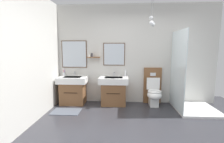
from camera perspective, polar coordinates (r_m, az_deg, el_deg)
ground_plane at (r=3.16m, az=9.83°, el=-21.78°), size 5.69×4.96×0.10m
wall_back at (r=4.55m, az=7.51°, el=5.99°), size 4.49×0.64×2.71m
wall_left at (r=3.29m, az=-30.74°, el=4.16°), size 0.12×3.76×2.71m
bath_mat at (r=4.17m, az=-15.95°, el=-13.49°), size 0.68×0.44×0.01m
vanity_sink_left at (r=4.60m, az=-13.62°, el=-6.16°), size 0.78×0.52×0.76m
tap_on_left_sink at (r=4.70m, az=-13.09°, el=-0.58°), size 0.03×0.13×0.11m
vanity_sink_right at (r=4.41m, az=0.59°, el=-6.56°), size 0.78×0.52×0.76m
tap_on_right_sink at (r=4.51m, az=0.72°, el=-0.72°), size 0.03×0.13×0.11m
toilet at (r=4.51m, az=14.45°, el=-6.83°), size 0.48×0.62×1.00m
toothbrush_cup at (r=4.79m, az=-16.67°, el=-0.75°), size 0.07×0.07×0.21m
soap_dispenser at (r=4.50m, az=4.78°, el=-0.59°), size 0.06×0.06×0.20m
shower_tray at (r=4.43m, az=25.51°, el=-7.32°), size 0.98×1.03×1.95m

